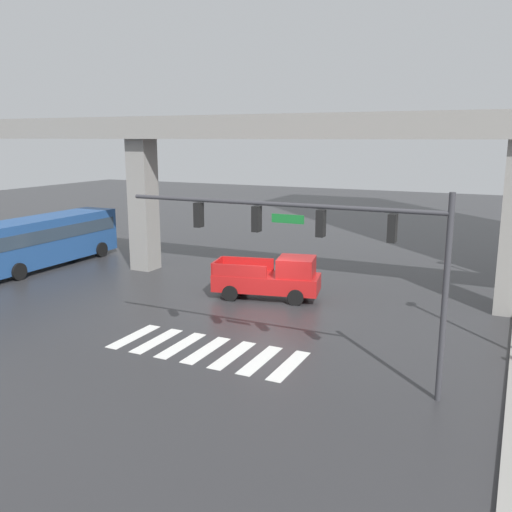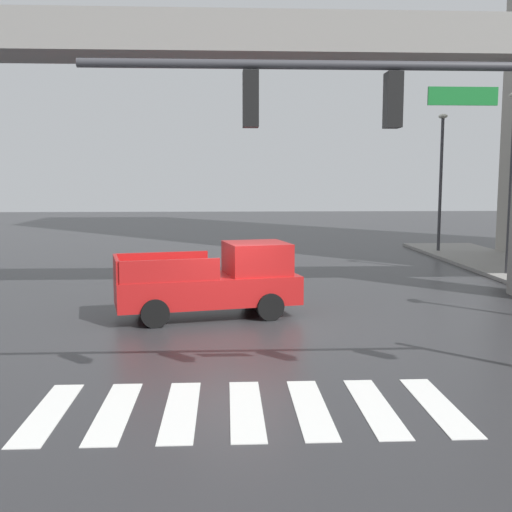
% 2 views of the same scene
% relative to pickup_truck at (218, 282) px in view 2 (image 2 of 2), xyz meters
% --- Properties ---
extents(ground_plane, '(120.00, 120.00, 0.00)m').
position_rel_pickup_truck_xyz_m(ground_plane, '(0.56, -1.61, -0.99)').
color(ground_plane, '#2D2D30').
extents(crosswalk_stripes, '(7.15, 2.80, 0.01)m').
position_rel_pickup_truck_xyz_m(crosswalk_stripes, '(0.56, -7.28, -0.98)').
color(crosswalk_stripes, silver).
rests_on(crosswalk_stripes, ground).
extents(elevated_overpass, '(48.26, 2.31, 8.80)m').
position_rel_pickup_truck_xyz_m(elevated_overpass, '(0.56, 2.40, 6.50)').
color(elevated_overpass, gray).
rests_on(elevated_overpass, ground).
extents(pickup_truck, '(5.39, 2.97, 2.08)m').
position_rel_pickup_truck_xyz_m(pickup_truck, '(0.00, 0.00, 0.00)').
color(pickup_truck, red).
rests_on(pickup_truck, ground).
extents(street_lamp_mid_block, '(0.44, 0.70, 7.24)m').
position_rel_pickup_truck_xyz_m(street_lamp_mid_block, '(11.47, 6.58, 3.57)').
color(street_lamp_mid_block, '#38383D').
rests_on(street_lamp_mid_block, ground).
extents(street_lamp_far_north, '(0.44, 0.70, 7.24)m').
position_rel_pickup_truck_xyz_m(street_lamp_far_north, '(11.47, 14.61, 3.57)').
color(street_lamp_far_north, '#38383D').
rests_on(street_lamp_far_north, ground).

